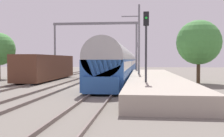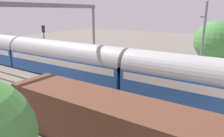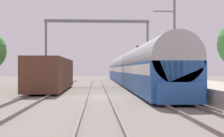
{
  "view_description": "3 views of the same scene",
  "coord_description": "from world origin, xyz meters",
  "px_view_note": "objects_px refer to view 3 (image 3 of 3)",
  "views": [
    {
      "loc": [
        6.6,
        -22.88,
        2.36
      ],
      "look_at": [
        4.1,
        0.73,
        1.56
      ],
      "focal_mm": 42.36,
      "sensor_mm": 36.0,
      "label": 1
    },
    {
      "loc": [
        -12.38,
        1.03,
        7.24
      ],
      "look_at": [
        1.25,
        10.04,
        2.77
      ],
      "focal_mm": 33.86,
      "sensor_mm": 36.0,
      "label": 2
    },
    {
      "loc": [
        -0.12,
        -21.36,
        1.91
      ],
      "look_at": [
        2.05,
        20.86,
        2.0
      ],
      "focal_mm": 49.5,
      "sensor_mm": 36.0,
      "label": 3
    }
  ],
  "objects_px": {
    "passenger_train": "(129,69)",
    "railway_signal_far": "(138,59)",
    "catenary_gantry": "(97,38)",
    "freight_car": "(52,74)",
    "person_crossing": "(143,77)"
  },
  "relations": [
    {
      "from": "passenger_train",
      "to": "railway_signal_far",
      "type": "height_order",
      "value": "railway_signal_far"
    },
    {
      "from": "railway_signal_far",
      "to": "catenary_gantry",
      "type": "relative_size",
      "value": 0.43
    },
    {
      "from": "freight_car",
      "to": "catenary_gantry",
      "type": "xyz_separation_m",
      "value": [
        4.1,
        9.04,
        4.17
      ]
    },
    {
      "from": "railway_signal_far",
      "to": "freight_car",
      "type": "bearing_deg",
      "value": -120.26
    },
    {
      "from": "passenger_train",
      "to": "catenary_gantry",
      "type": "bearing_deg",
      "value": -146.26
    },
    {
      "from": "person_crossing",
      "to": "catenary_gantry",
      "type": "bearing_deg",
      "value": 77.48
    },
    {
      "from": "freight_car",
      "to": "person_crossing",
      "type": "bearing_deg",
      "value": 37.62
    },
    {
      "from": "person_crossing",
      "to": "railway_signal_far",
      "type": "distance_m",
      "value": 10.48
    },
    {
      "from": "railway_signal_far",
      "to": "person_crossing",
      "type": "bearing_deg",
      "value": -94.46
    },
    {
      "from": "freight_car",
      "to": "person_crossing",
      "type": "relative_size",
      "value": 7.51
    },
    {
      "from": "freight_car",
      "to": "person_crossing",
      "type": "height_order",
      "value": "freight_car"
    },
    {
      "from": "passenger_train",
      "to": "person_crossing",
      "type": "relative_size",
      "value": 28.44
    },
    {
      "from": "freight_car",
      "to": "catenary_gantry",
      "type": "relative_size",
      "value": 1.03
    },
    {
      "from": "railway_signal_far",
      "to": "catenary_gantry",
      "type": "height_order",
      "value": "catenary_gantry"
    },
    {
      "from": "passenger_train",
      "to": "person_crossing",
      "type": "bearing_deg",
      "value": -76.24
    }
  ]
}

